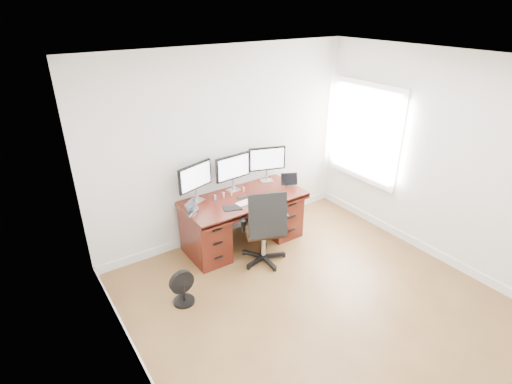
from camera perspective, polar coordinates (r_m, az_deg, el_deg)
ground at (r=4.74m, az=10.69°, el=-17.12°), size 4.50×4.50×0.00m
back_wall at (r=5.60m, az=-4.34°, el=6.47°), size 4.00×0.10×2.70m
right_wall at (r=5.53m, az=26.18°, el=3.62°), size 0.10×4.50×2.70m
desk at (r=5.66m, az=-1.88°, el=-3.79°), size 1.70×0.80×0.75m
office_chair at (r=5.27m, az=1.18°, el=-6.73°), size 0.76×0.76×1.10m
floor_fan at (r=4.79m, az=-10.40°, el=-13.36°), size 0.29×0.25×0.43m
monitor_left at (r=5.29m, az=-8.68°, el=2.01°), size 0.54×0.19×0.53m
monitor_center at (r=5.54m, az=-3.30°, el=3.39°), size 0.55×0.15×0.53m
monitor_right at (r=5.84m, az=1.59°, el=4.61°), size 0.53×0.21×0.53m
tablet_left at (r=5.06m, az=-9.16°, el=-2.37°), size 0.23×0.19×0.19m
tablet_right at (r=5.80m, az=4.82°, el=1.70°), size 0.24×0.17×0.19m
keyboard at (r=5.33m, az=-1.36°, el=-1.45°), size 0.30×0.15×0.01m
trackpad at (r=5.45m, az=1.86°, el=-0.79°), size 0.14×0.14×0.01m
drawing_tablet at (r=5.19m, az=-3.40°, el=-2.28°), size 0.28×0.22×0.01m
phone at (r=5.47m, az=-2.02°, el=-0.71°), size 0.14×0.08×0.01m
figurine_blue at (r=5.41m, az=-5.88°, el=-0.70°), size 0.03×0.03×0.08m
figurine_pink at (r=5.46m, az=-4.64°, el=-0.35°), size 0.03×0.03×0.08m
figurine_yellow at (r=5.52m, az=-3.55°, el=-0.04°), size 0.03×0.03×0.08m
figurine_orange at (r=5.61m, az=-1.80°, el=0.46°), size 0.03×0.03×0.08m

